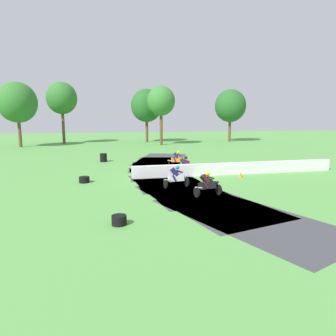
{
  "coord_description": "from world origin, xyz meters",
  "views": [
    {
      "loc": [
        -3.72,
        -21.34,
        4.43
      ],
      "look_at": [
        0.09,
        -1.23,
        0.9
      ],
      "focal_mm": 32.78,
      "sensor_mm": 36.0,
      "label": 1
    }
  ],
  "objects_px": {
    "tire_stack_mid_a": "(84,180)",
    "traffic_cone": "(241,174)",
    "motorcycle_trailing_white": "(177,177)",
    "motorcycle_chase_red": "(185,166)",
    "tire_stack_mid_b": "(119,220)",
    "motorcycle_lead_orange": "(178,159)",
    "motorcycle_fourth_black": "(208,184)",
    "tire_stack_near": "(103,158)"
  },
  "relations": [
    {
      "from": "tire_stack_mid_a",
      "to": "traffic_cone",
      "type": "relative_size",
      "value": 1.57
    },
    {
      "from": "tire_stack_mid_b",
      "to": "motorcycle_lead_orange",
      "type": "bearing_deg",
      "value": 68.1
    },
    {
      "from": "traffic_cone",
      "to": "motorcycle_trailing_white",
      "type": "bearing_deg",
      "value": -156.97
    },
    {
      "from": "motorcycle_trailing_white",
      "to": "motorcycle_fourth_black",
      "type": "height_order",
      "value": "motorcycle_trailing_white"
    },
    {
      "from": "tire_stack_mid_b",
      "to": "tire_stack_mid_a",
      "type": "bearing_deg",
      "value": 103.39
    },
    {
      "from": "motorcycle_chase_red",
      "to": "tire_stack_mid_a",
      "type": "height_order",
      "value": "motorcycle_chase_red"
    },
    {
      "from": "motorcycle_chase_red",
      "to": "tire_stack_mid_b",
      "type": "xyz_separation_m",
      "value": [
        -5.31,
        -10.19,
        -0.46
      ]
    },
    {
      "from": "motorcycle_lead_orange",
      "to": "motorcycle_fourth_black",
      "type": "xyz_separation_m",
      "value": [
        -0.45,
        -9.84,
        -0.03
      ]
    },
    {
      "from": "motorcycle_chase_red",
      "to": "tire_stack_near",
      "type": "height_order",
      "value": "motorcycle_chase_red"
    },
    {
      "from": "motorcycle_lead_orange",
      "to": "tire_stack_mid_b",
      "type": "relative_size",
      "value": 2.78
    },
    {
      "from": "motorcycle_chase_red",
      "to": "traffic_cone",
      "type": "height_order",
      "value": "motorcycle_chase_red"
    },
    {
      "from": "motorcycle_trailing_white",
      "to": "tire_stack_near",
      "type": "relative_size",
      "value": 2.09
    },
    {
      "from": "tire_stack_mid_b",
      "to": "tire_stack_near",
      "type": "bearing_deg",
      "value": 93.01
    },
    {
      "from": "tire_stack_mid_a",
      "to": "tire_stack_mid_b",
      "type": "xyz_separation_m",
      "value": [
        2.03,
        -8.52,
        -0.0
      ]
    },
    {
      "from": "motorcycle_trailing_white",
      "to": "tire_stack_mid_b",
      "type": "height_order",
      "value": "motorcycle_trailing_white"
    },
    {
      "from": "traffic_cone",
      "to": "motorcycle_chase_red",
      "type": "bearing_deg",
      "value": 151.93
    },
    {
      "from": "tire_stack_near",
      "to": "tire_stack_mid_a",
      "type": "xyz_separation_m",
      "value": [
        -1.09,
        -9.24,
        -0.2
      ]
    },
    {
      "from": "motorcycle_chase_red",
      "to": "motorcycle_trailing_white",
      "type": "relative_size",
      "value": 1.01
    },
    {
      "from": "motorcycle_fourth_black",
      "to": "tire_stack_mid_a",
      "type": "bearing_deg",
      "value": 146.4
    },
    {
      "from": "motorcycle_fourth_black",
      "to": "tire_stack_mid_b",
      "type": "bearing_deg",
      "value": -142.81
    },
    {
      "from": "motorcycle_chase_red",
      "to": "tire_stack_mid_a",
      "type": "xyz_separation_m",
      "value": [
        -7.33,
        -1.68,
        -0.46
      ]
    },
    {
      "from": "motorcycle_chase_red",
      "to": "traffic_cone",
      "type": "bearing_deg",
      "value": -28.07
    },
    {
      "from": "motorcycle_fourth_black",
      "to": "traffic_cone",
      "type": "relative_size",
      "value": 3.8
    },
    {
      "from": "motorcycle_fourth_black",
      "to": "tire_stack_mid_a",
      "type": "height_order",
      "value": "motorcycle_fourth_black"
    },
    {
      "from": "motorcycle_fourth_black",
      "to": "tire_stack_mid_b",
      "type": "relative_size",
      "value": 2.72
    },
    {
      "from": "traffic_cone",
      "to": "tire_stack_mid_b",
      "type": "bearing_deg",
      "value": -137.38
    },
    {
      "from": "motorcycle_lead_orange",
      "to": "motorcycle_fourth_black",
      "type": "bearing_deg",
      "value": -92.64
    },
    {
      "from": "tire_stack_near",
      "to": "tire_stack_mid_b",
      "type": "height_order",
      "value": "tire_stack_near"
    },
    {
      "from": "tire_stack_mid_a",
      "to": "traffic_cone",
      "type": "height_order",
      "value": "traffic_cone"
    },
    {
      "from": "tire_stack_mid_a",
      "to": "motorcycle_fourth_black",
      "type": "bearing_deg",
      "value": -33.6
    },
    {
      "from": "motorcycle_trailing_white",
      "to": "motorcycle_chase_red",
      "type": "bearing_deg",
      "value": 69.55
    },
    {
      "from": "motorcycle_lead_orange",
      "to": "motorcycle_chase_red",
      "type": "relative_size",
      "value": 1.02
    },
    {
      "from": "motorcycle_chase_red",
      "to": "tire_stack_near",
      "type": "relative_size",
      "value": 2.1
    },
    {
      "from": "motorcycle_lead_orange",
      "to": "tire_stack_near",
      "type": "distance_m",
      "value": 7.63
    },
    {
      "from": "motorcycle_lead_orange",
      "to": "motorcycle_trailing_white",
      "type": "bearing_deg",
      "value": -102.83
    },
    {
      "from": "tire_stack_mid_b",
      "to": "traffic_cone",
      "type": "xyz_separation_m",
      "value": [
        8.96,
        8.25,
        0.02
      ]
    },
    {
      "from": "motorcycle_lead_orange",
      "to": "motorcycle_fourth_black",
      "type": "distance_m",
      "value": 9.85
    },
    {
      "from": "motorcycle_fourth_black",
      "to": "traffic_cone",
      "type": "height_order",
      "value": "motorcycle_fourth_black"
    },
    {
      "from": "motorcycle_fourth_black",
      "to": "tire_stack_near",
      "type": "relative_size",
      "value": 2.09
    },
    {
      "from": "motorcycle_fourth_black",
      "to": "tire_stack_mid_b",
      "type": "height_order",
      "value": "motorcycle_fourth_black"
    },
    {
      "from": "tire_stack_near",
      "to": "motorcycle_chase_red",
      "type": "bearing_deg",
      "value": -50.5
    },
    {
      "from": "tire_stack_mid_a",
      "to": "traffic_cone",
      "type": "distance_m",
      "value": 10.99
    }
  ]
}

